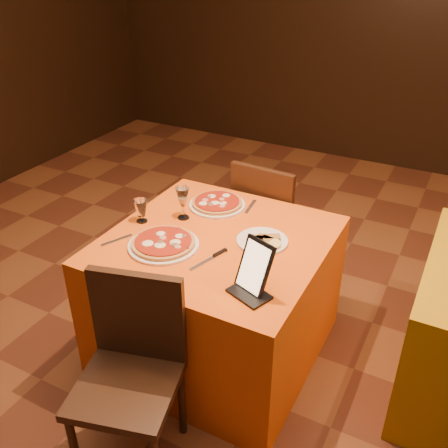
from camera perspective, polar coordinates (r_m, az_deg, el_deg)
The scene contains 14 objects.
floor at distance 2.90m, azimuth -2.81°, elevation -16.84°, with size 6.00×7.00×0.01m, color #5E2D19.
wall_back at distance 5.34m, azimuth 17.40°, elevation 21.06°, with size 6.00×0.01×2.80m, color black.
main_table at distance 2.80m, azimuth -0.72°, elevation -8.23°, with size 1.10×1.10×0.75m, color #E4590E.
chair_main_near at distance 2.25m, azimuth -11.12°, elevation -17.82°, with size 0.43×0.43×0.91m, color black, non-canonical shape.
chair_main_far at distance 3.35m, azimuth 5.67°, elevation 0.27°, with size 0.38×0.38×0.91m, color black, non-canonical shape.
pizza_near at distance 2.53m, azimuth -6.94°, elevation -2.26°, with size 0.36×0.36×0.03m.
pizza_far at distance 2.89m, azimuth -0.80°, elevation 2.34°, with size 0.33×0.33×0.03m.
cutlet_dish at distance 2.55m, azimuth 4.39°, elevation -1.83°, with size 0.26×0.26×0.03m.
wine_glass at distance 2.74m, azimuth -4.73°, elevation 2.42°, with size 0.07×0.07×0.19m, color tan, non-canonical shape.
water_glass at distance 2.75m, azimuth -9.46°, elevation 1.48°, with size 0.07×0.07×0.13m, color silver, non-canonical shape.
tablet at distance 2.16m, azimuth 3.53°, elevation -4.87°, with size 0.16×0.01×0.24m, color black.
knife at distance 2.41m, azimuth -1.88°, elevation -4.19°, with size 0.23×0.02×0.01m, color silver.
fork_near at distance 2.62m, azimuth -12.15°, elevation -1.83°, with size 0.17×0.02×0.01m, color silver.
fork_far at distance 2.89m, azimuth 3.05°, elevation 1.99°, with size 0.17×0.02×0.01m, color silver.
Camera 1 is at (1.04, -1.69, 2.10)m, focal length 40.00 mm.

